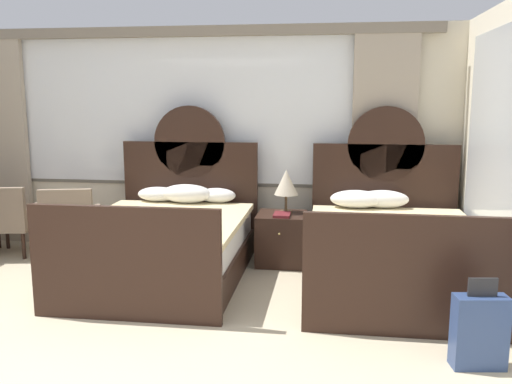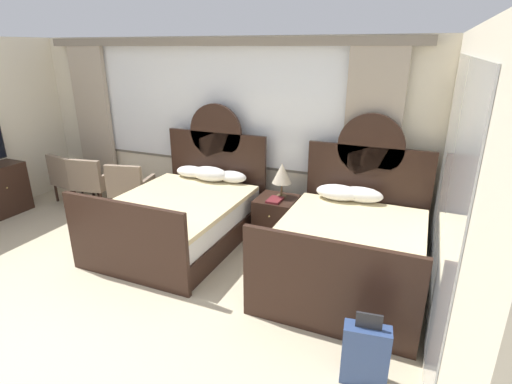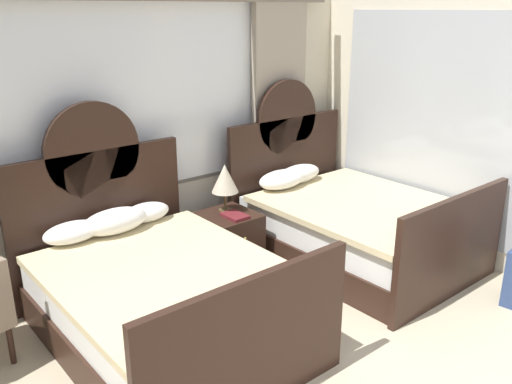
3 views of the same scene
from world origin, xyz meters
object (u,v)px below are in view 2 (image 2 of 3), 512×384
object	(u,v)px
book_on_nightstand	(275,200)
armchair_by_window_left	(130,186)
bed_near_window	(182,215)
nightstand_between_beds	(276,217)
suitcase_on_floor	(365,354)
bed_near_mirror	(349,246)
table_lamp_on_nightstand	(282,174)
armchair_by_window_right	(71,176)
armchair_by_window_centre	(92,180)

from	to	relation	value
book_on_nightstand	armchair_by_window_left	world-z (taller)	armchair_by_window_left
bed_near_window	nightstand_between_beds	size ratio (longest dim) A/B	3.88
nightstand_between_beds	suitcase_on_floor	distance (m)	2.71
bed_near_mirror	book_on_nightstand	xyz separation A→B (m)	(-1.13, 0.53, 0.21)
bed_near_window	book_on_nightstand	distance (m)	1.29
table_lamp_on_nightstand	armchair_by_window_right	distance (m)	3.80
nightstand_between_beds	suitcase_on_floor	bearing A→B (deg)	-54.44
armchair_by_window_centre	armchair_by_window_right	bearing A→B (deg)	180.00
book_on_nightstand	suitcase_on_floor	size ratio (longest dim) A/B	0.40
armchair_by_window_centre	armchair_by_window_right	distance (m)	0.47
bed_near_window	armchair_by_window_right	bearing A→B (deg)	169.04
book_on_nightstand	suitcase_on_floor	bearing A→B (deg)	-53.28
suitcase_on_floor	table_lamp_on_nightstand	bearing A→B (deg)	123.91
armchair_by_window_right	suitcase_on_floor	xyz separation A→B (m)	(5.30, -2.07, -0.19)
nightstand_between_beds	book_on_nightstand	distance (m)	0.32
nightstand_between_beds	armchair_by_window_left	world-z (taller)	armchair_by_window_left
nightstand_between_beds	armchair_by_window_right	distance (m)	3.73
bed_near_mirror	table_lamp_on_nightstand	bearing A→B (deg)	146.81
nightstand_between_beds	armchair_by_window_centre	bearing A→B (deg)	-177.64
nightstand_between_beds	bed_near_mirror	bearing A→B (deg)	-29.31
bed_near_mirror	nightstand_between_beds	bearing A→B (deg)	150.69
armchair_by_window_left	book_on_nightstand	bearing A→B (deg)	0.57
nightstand_between_beds	armchair_by_window_left	xyz separation A→B (m)	(-2.45, -0.13, 0.17)
table_lamp_on_nightstand	bed_near_window	bearing A→B (deg)	-148.94
bed_near_mirror	book_on_nightstand	distance (m)	1.26
bed_near_mirror	suitcase_on_floor	world-z (taller)	bed_near_mirror
bed_near_mirror	armchair_by_window_right	world-z (taller)	bed_near_mirror
nightstand_between_beds	table_lamp_on_nightstand	distance (m)	0.63
nightstand_between_beds	armchair_by_window_right	world-z (taller)	armchair_by_window_right
book_on_nightstand	suitcase_on_floor	world-z (taller)	suitcase_on_floor
armchair_by_window_centre	bed_near_mirror	bearing A→B (deg)	-6.57
bed_near_window	suitcase_on_floor	size ratio (longest dim) A/B	3.42
book_on_nightstand	armchair_by_window_left	distance (m)	2.47
table_lamp_on_nightstand	nightstand_between_beds	bearing A→B (deg)	-116.42
table_lamp_on_nightstand	armchair_by_window_centre	world-z (taller)	table_lamp_on_nightstand
suitcase_on_floor	armchair_by_window_left	bearing A→B (deg)	152.80
bed_near_mirror	armchair_by_window_left	xyz separation A→B (m)	(-3.59, 0.51, 0.08)
nightstand_between_beds	suitcase_on_floor	xyz separation A→B (m)	(1.57, -2.20, -0.02)
bed_near_window	table_lamp_on_nightstand	xyz separation A→B (m)	(1.19, 0.71, 0.53)
bed_near_mirror	armchair_by_window_right	xyz separation A→B (m)	(-4.87, 0.51, 0.08)
table_lamp_on_nightstand	book_on_nightstand	distance (m)	0.38
suitcase_on_floor	book_on_nightstand	bearing A→B (deg)	126.72
armchair_by_window_right	bed_near_window	bearing A→B (deg)	-10.96
armchair_by_window_left	armchair_by_window_right	bearing A→B (deg)	-179.97
book_on_nightstand	armchair_by_window_centre	bearing A→B (deg)	-179.56
bed_near_window	armchair_by_window_centre	world-z (taller)	bed_near_window
book_on_nightstand	armchair_by_window_centre	size ratio (longest dim) A/B	0.31
nightstand_between_beds	armchair_by_window_right	xyz separation A→B (m)	(-3.73, -0.13, 0.17)
bed_near_window	suitcase_on_floor	xyz separation A→B (m)	(2.72, -1.57, -0.11)
armchair_by_window_left	armchair_by_window_right	distance (m)	1.28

